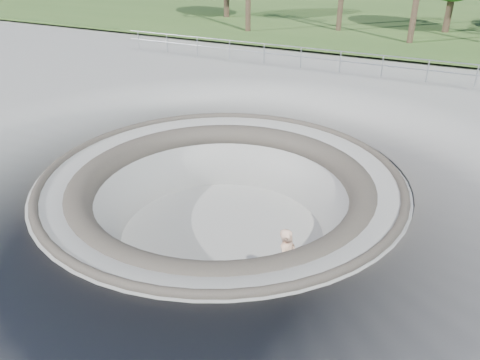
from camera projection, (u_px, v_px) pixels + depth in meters
The scene contains 7 objects.
ground at pixel (222, 175), 13.27m from camera, with size 180.00×180.00×0.00m, color gray.
skate_bowl at pixel (223, 229), 14.12m from camera, with size 14.00×14.00×4.10m.
grass_strip at pixel (410, 13), 40.16m from camera, with size 180.00×36.00×0.12m.
distant_hills at pixel (459, 50), 60.41m from camera, with size 103.20×45.00×28.60m.
safety_railing at pixel (340, 61), 22.48m from camera, with size 25.00×0.06×1.03m.
skateboard at pixel (285, 290), 11.71m from camera, with size 0.75×0.24×0.08m.
skater at pixel (287, 261), 11.30m from camera, with size 0.64×0.42×1.75m, color #E0B091.
Camera 1 is at (5.74, -10.36, 6.01)m, focal length 35.00 mm.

